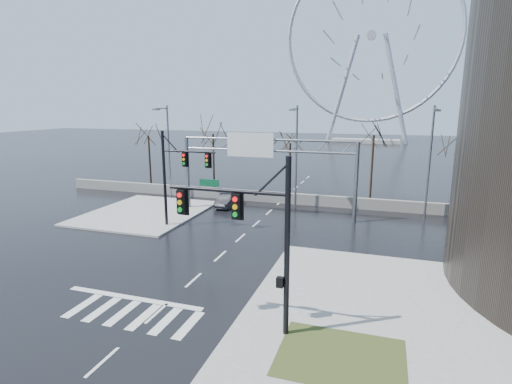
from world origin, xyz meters
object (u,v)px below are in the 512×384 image
at_px(ferris_wheel, 371,43).
at_px(car, 227,200).
at_px(signal_mast_far, 176,170).
at_px(sign_gantry, 262,160).
at_px(signal_mast_near, 256,228).

relative_size(ferris_wheel, car, 12.65).
xyz_separation_m(signal_mast_far, ferris_wheel, (10.87, 86.04, 21.30)).
xyz_separation_m(sign_gantry, car, (-4.24, 1.89, -4.52)).
xyz_separation_m(signal_mast_near, ferris_wheel, (-0.14, 99.04, 21.26)).
height_order(signal_mast_near, signal_mast_far, same).
height_order(sign_gantry, car, sign_gantry).
relative_size(sign_gantry, ferris_wheel, 0.32).
distance_m(signal_mast_near, ferris_wheel, 101.29).
bearing_deg(signal_mast_near, car, 115.05).
bearing_deg(car, signal_mast_near, -65.43).
relative_size(signal_mast_near, signal_mast_far, 1.00).
height_order(signal_mast_near, car, signal_mast_near).
bearing_deg(signal_mast_far, sign_gantry, 47.53).
xyz_separation_m(signal_mast_near, car, (-9.76, 20.88, -4.21)).
bearing_deg(sign_gantry, car, 156.03).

